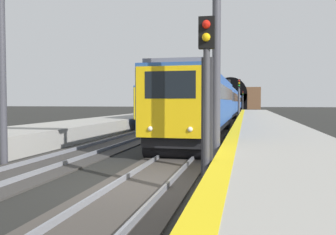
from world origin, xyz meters
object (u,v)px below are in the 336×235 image
object	(u,v)px
railway_signal_near	(207,92)
railway_signal_mid	(239,96)
train_main_approaching	(227,102)
train_adjacent_platform	(190,103)
railway_signal_far	(243,99)
overhead_signal_gantry	(102,11)

from	to	relation	value
railway_signal_near	railway_signal_mid	bearing A→B (deg)	-180.00
train_main_approaching	railway_signal_near	xyz separation A→B (m)	(-45.46, -1.85, 0.24)
train_adjacent_platform	railway_signal_near	xyz separation A→B (m)	(-37.92, -6.34, 0.38)
railway_signal_far	railway_signal_mid	bearing A→B (deg)	0.00
train_main_approaching	railway_signal_mid	size ratio (longest dim) A/B	15.34
train_adjacent_platform	overhead_signal_gantry	xyz separation A→B (m)	(-34.50, -2.24, 3.36)
train_adjacent_platform	railway_signal_mid	xyz separation A→B (m)	(0.23, -6.34, 0.95)
train_main_approaching	railway_signal_mid	distance (m)	7.58
railway_signal_near	railway_signal_mid	distance (m)	38.16
train_main_approaching	overhead_signal_gantry	size ratio (longest dim) A/B	9.64
railway_signal_mid	overhead_signal_gantry	world-z (taller)	overhead_signal_gantry
overhead_signal_gantry	train_adjacent_platform	bearing A→B (deg)	3.72
railway_signal_mid	train_adjacent_platform	bearing A→B (deg)	-87.88
train_main_approaching	train_adjacent_platform	xyz separation A→B (m)	(-7.54, 4.49, -0.14)
railway_signal_near	railway_signal_mid	size ratio (longest dim) A/B	0.84
train_adjacent_platform	railway_signal_far	distance (m)	52.67
railway_signal_near	overhead_signal_gantry	xyz separation A→B (m)	(3.41, 4.10, 2.98)
railway_signal_far	railway_signal_near	bearing A→B (deg)	0.00
railway_signal_mid	overhead_signal_gantry	distance (m)	35.06
train_main_approaching	overhead_signal_gantry	distance (m)	42.23
train_main_approaching	railway_signal_far	size ratio (longest dim) A/B	15.47
train_adjacent_platform	railway_signal_near	distance (m)	38.45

